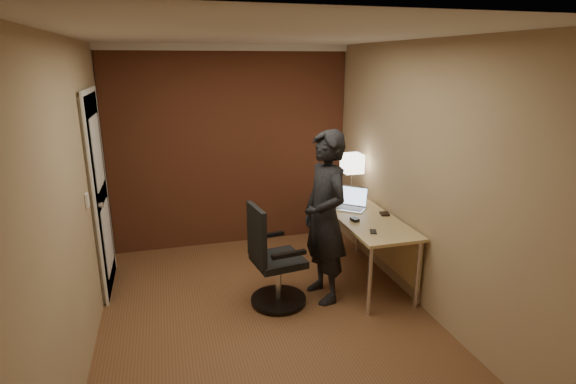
# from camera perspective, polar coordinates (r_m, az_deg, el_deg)

# --- Properties ---
(room) EXTENTS (4.00, 4.00, 4.00)m
(room) POSITION_cam_1_polar(r_m,az_deg,el_deg) (5.24, -9.56, 5.77)
(room) COLOR brown
(room) RESTS_ON ground
(desk) EXTENTS (0.60, 1.50, 0.73)m
(desk) POSITION_cam_1_polar(r_m,az_deg,el_deg) (4.89, 10.41, -4.37)
(desk) COLOR #D1B778
(desk) RESTS_ON ground
(desk_lamp) EXTENTS (0.22, 0.22, 0.54)m
(desk_lamp) POSITION_cam_1_polar(r_m,az_deg,el_deg) (5.32, 8.15, 3.56)
(desk_lamp) COLOR silver
(desk_lamp) RESTS_ON desk
(laptop) EXTENTS (0.42, 0.41, 0.23)m
(laptop) POSITION_cam_1_polar(r_m,az_deg,el_deg) (5.04, 8.03, -1.33)
(laptop) COLOR silver
(laptop) RESTS_ON desk
(mouse) EXTENTS (0.08, 0.11, 0.03)m
(mouse) POSITION_cam_1_polar(r_m,az_deg,el_deg) (4.66, 8.46, -3.47)
(mouse) COLOR black
(mouse) RESTS_ON desk
(phone) EXTENTS (0.10, 0.13, 0.01)m
(phone) POSITION_cam_1_polar(r_m,az_deg,el_deg) (4.39, 10.77, -4.96)
(phone) COLOR black
(phone) RESTS_ON desk
(wallet) EXTENTS (0.11, 0.13, 0.02)m
(wallet) POSITION_cam_1_polar(r_m,az_deg,el_deg) (4.90, 12.16, -2.72)
(wallet) COLOR black
(wallet) RESTS_ON desk
(office_chair) EXTENTS (0.55, 0.60, 1.01)m
(office_chair) POSITION_cam_1_polar(r_m,az_deg,el_deg) (4.36, -2.03, -8.97)
(office_chair) COLOR black
(office_chair) RESTS_ON ground
(person) EXTENTS (0.49, 0.67, 1.70)m
(person) POSITION_cam_1_polar(r_m,az_deg,el_deg) (4.36, 4.72, -3.26)
(person) COLOR black
(person) RESTS_ON ground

